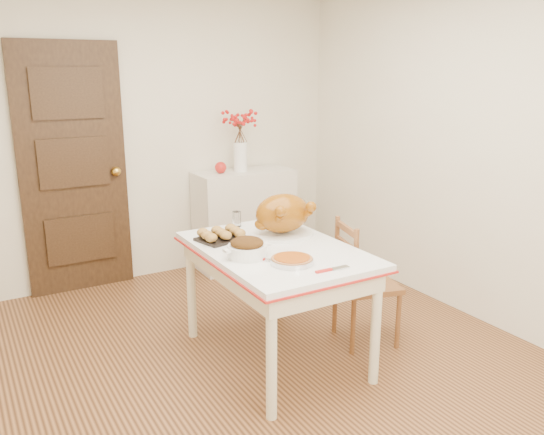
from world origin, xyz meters
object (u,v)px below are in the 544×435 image
chair_oak (367,282)px  turkey_platter (283,215)px  sideboard (245,219)px  pumpkin_pie (292,259)px  kitchen_table (276,304)px

chair_oak → turkey_platter: turkey_platter is taller
sideboard → chair_oak: bearing=-89.7°
sideboard → pumpkin_pie: size_ratio=3.75×
turkey_platter → pumpkin_pie: size_ratio=1.79×
sideboard → chair_oak: sideboard is taller
sideboard → kitchen_table: sideboard is taller
sideboard → turkey_platter: 1.64m
sideboard → pumpkin_pie: bearing=-110.0°
chair_oak → kitchen_table: bearing=96.8°
pumpkin_pie → kitchen_table: bearing=76.2°
sideboard → turkey_platter: size_ratio=2.09×
chair_oak → turkey_platter: (-0.50, 0.29, 0.47)m
kitchen_table → turkey_platter: bearing=49.5°
chair_oak → pumpkin_pie: (-0.74, -0.21, 0.35)m
sideboard → pumpkin_pie: sideboard is taller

